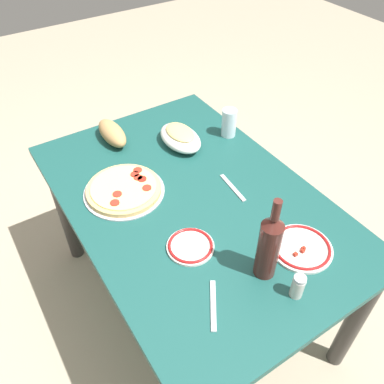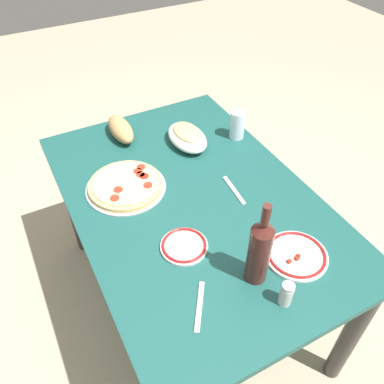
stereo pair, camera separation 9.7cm
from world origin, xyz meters
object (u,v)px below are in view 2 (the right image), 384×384
Objects in this scene: dining_table at (192,218)px; baked_pasta_dish at (187,136)px; pepperoni_pizza at (126,185)px; side_plate_far at (184,246)px; wine_bottle at (259,251)px; spice_shaker at (286,294)px; bread_loaf at (121,129)px; water_glass at (237,125)px; side_plate_near at (296,255)px.

dining_table is 0.38m from baked_pasta_dish.
pepperoni_pizza is 0.38m from side_plate_far.
spice_shaker is at bearing -167.71° from wine_bottle.
pepperoni_pizza is 0.99× the size of wine_bottle.
pepperoni_pizza is at bearing 162.42° from bread_loaf.
water_glass reaches higher than pepperoni_pizza.
side_plate_near is at bearing 164.02° from water_glass.
spice_shaker reaches higher than side_plate_near.
bread_loaf is at bearing 10.91° from dining_table.
bread_loaf reaches higher than dining_table.
water_glass is at bearing -47.30° from side_plate_far.
bread_loaf is at bearing -3.18° from side_plate_far.
side_plate_near is at bearing -156.96° from dining_table.
side_plate_near is (-0.67, 0.19, -0.06)m from water_glass.
spice_shaker reaches higher than baked_pasta_dish.
spice_shaker is at bearing -176.22° from dining_table.
wine_bottle is at bearing -173.36° from bread_loaf.
side_plate_far is (-0.47, 0.50, -0.06)m from water_glass.
spice_shaker is at bearing 130.42° from side_plate_near.
water_glass is at bearing -117.64° from bread_loaf.
wine_bottle reaches higher than side_plate_near.
dining_table is 8.13× the size of side_plate_far.
pepperoni_pizza is 1.45× the size of bread_loaf.
pepperoni_pizza is 1.31× the size of baked_pasta_dish.
pepperoni_pizza is 3.62× the size of spice_shaker.
spice_shaker is (-0.53, -0.03, 0.16)m from dining_table.
wine_bottle reaches higher than spice_shaker.
baked_pasta_dish reaches higher than side_plate_far.
baked_pasta_dish reaches higher than dining_table.
wine_bottle is at bearing -159.80° from pepperoni_pizza.
dining_table is 0.30m from pepperoni_pizza.
side_plate_far is 0.37m from spice_shaker.
spice_shaker is (-0.12, 0.14, 0.03)m from side_plate_near.
water_glass reaches higher than dining_table.
side_plate_far is (-0.37, -0.07, -0.01)m from pepperoni_pizza.
wine_bottle is 1.95× the size of side_plate_far.
wine_bottle reaches higher than bread_loaf.
baked_pasta_dish is 0.31m from bread_loaf.
dining_table is at bearing 23.04° from side_plate_near.
bread_loaf is 1.04m from spice_shaker.
side_plate_near is at bearing -123.70° from side_plate_far.
water_glass is at bearing -27.99° from wine_bottle.
spice_shaker reaches higher than side_plate_far.
dining_table is at bearing 1.28° from wine_bottle.
baked_pasta_dish is at bearing -28.29° from side_plate_far.
dining_table is 0.27m from side_plate_far.
side_plate_near is 1.29× the size of side_plate_far.
water_glass is at bearing -54.45° from dining_table.
side_plate_far is at bearing 176.82° from bread_loaf.
side_plate_far is at bearing 132.70° from water_glass.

